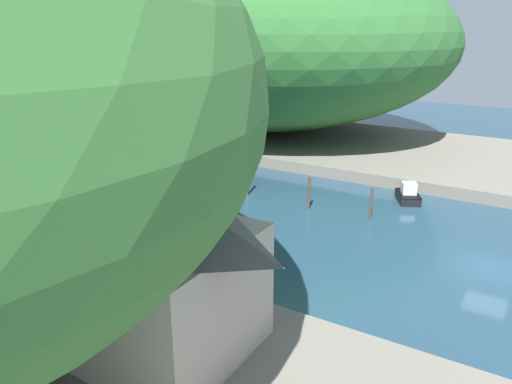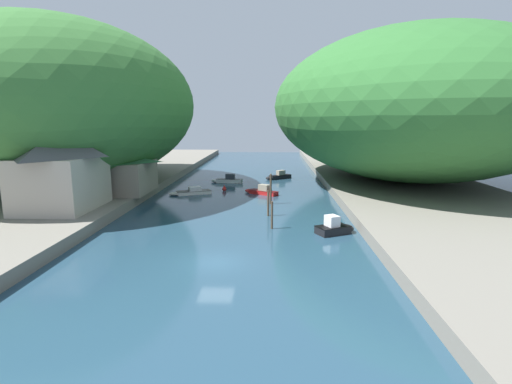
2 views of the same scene
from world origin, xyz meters
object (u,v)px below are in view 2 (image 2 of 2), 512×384
boat_mid_channel (278,176)px  boat_red_skiff (336,228)px  boat_small_dinghy (227,180)px  person_on_quay (135,185)px  boathouse_shed (119,172)px  boat_moored_right (260,191)px  waterfront_building (60,168)px  boat_navy_launch (190,192)px  channel_buoy_near (224,189)px

boat_mid_channel → boat_red_skiff: bearing=151.5°
boat_small_dinghy → person_on_quay: bearing=153.4°
boathouse_shed → boat_moored_right: (17.32, 5.23, -3.17)m
boathouse_shed → waterfront_building: bearing=-104.2°
boat_moored_right → boat_mid_channel: bearing=24.4°
boathouse_shed → boat_navy_launch: 9.61m
boathouse_shed → boat_mid_channel: (19.86, 18.99, -3.13)m
boathouse_shed → channel_buoy_near: (12.13, 7.14, -3.22)m
waterfront_building → boat_moored_right: size_ratio=1.87×
boat_mid_channel → boat_small_dinghy: (-8.27, -4.23, -0.01)m
channel_buoy_near → person_on_quay: 12.57m
boat_mid_channel → boat_navy_launch: bearing=102.8°
boat_red_skiff → person_on_quay: size_ratio=2.31×
boathouse_shed → boat_moored_right: 18.37m
waterfront_building → boathouse_shed: waterfront_building is taller
boat_moored_right → person_on_quay: bearing=143.4°
boathouse_shed → channel_buoy_near: 14.44m
boat_red_skiff → boat_small_dinghy: bearing=178.0°
boathouse_shed → boat_mid_channel: boathouse_shed is taller
waterfront_building → person_on_quay: 10.79m
boathouse_shed → boat_small_dinghy: bearing=51.9°
boat_mid_channel → boat_navy_launch: size_ratio=0.79×
boat_moored_right → boat_small_dinghy: 11.12m
boat_mid_channel → boat_navy_launch: boat_mid_channel is taller
boat_mid_channel → person_on_quay: person_on_quay is taller
boat_moored_right → boat_red_skiff: 20.01m
boat_moored_right → channel_buoy_near: boat_moored_right is taller
boat_moored_right → person_on_quay: (-15.43, -5.17, 1.65)m
person_on_quay → boat_navy_launch: bearing=-64.7°
waterfront_building → channel_buoy_near: (14.49, 16.46, -4.94)m
boat_red_skiff → boat_mid_channel: bearing=161.5°
boathouse_shed → boat_red_skiff: (24.64, -13.40, -3.07)m
boathouse_shed → boat_moored_right: bearing=16.8°
boat_red_skiff → channel_buoy_near: 24.05m
boat_red_skiff → boathouse_shed: bearing=-145.4°
boat_navy_launch → boat_small_dinghy: boat_small_dinghy is taller
boat_navy_launch → person_on_quay: person_on_quay is taller
boat_navy_launch → boat_red_skiff: (16.91, -18.07, 0.21)m
waterfront_building → boat_moored_right: (19.68, 14.55, -4.89)m
boat_small_dinghy → person_on_quay: (-9.70, -14.70, 1.63)m
waterfront_building → boat_red_skiff: bearing=-8.6°
waterfront_building → boathouse_shed: (2.37, 9.32, -1.72)m
boat_small_dinghy → waterfront_building: bearing=156.7°
waterfront_building → boat_mid_channel: (22.22, 28.31, -4.85)m
boat_mid_channel → boat_small_dinghy: size_ratio=0.90×
person_on_quay → boat_moored_right: bearing=-84.4°
boat_navy_launch → channel_buoy_near: (4.40, 2.47, 0.05)m
boat_mid_channel → boat_navy_launch: 18.76m
boathouse_shed → person_on_quay: (1.88, 0.06, -1.52)m
boat_mid_channel → boat_moored_right: (-2.54, -13.76, -0.04)m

